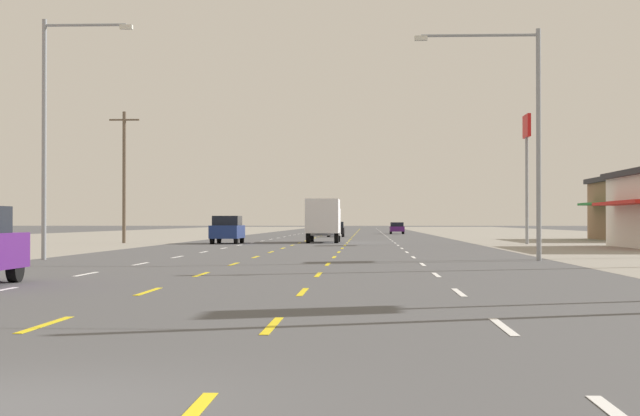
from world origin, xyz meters
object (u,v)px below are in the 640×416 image
(hatchback_center_turn_midfar, at_px, (336,229))
(suv_far_left_near, at_px, (227,229))
(box_truck_center_turn_mid, at_px, (323,218))
(pole_sign_right_row_2, at_px, (527,145))
(streetlight_right_row_0, at_px, (524,123))
(streetlight_left_row_0, at_px, (53,122))
(sedan_far_right_far, at_px, (397,228))

(hatchback_center_turn_midfar, bearing_deg, suv_far_left_near, -102.07)
(box_truck_center_turn_mid, distance_m, pole_sign_right_row_2, 16.04)
(hatchback_center_turn_midfar, height_order, streetlight_right_row_0, streetlight_right_row_0)
(box_truck_center_turn_mid, relative_size, streetlight_right_row_0, 0.77)
(hatchback_center_turn_midfar, distance_m, streetlight_left_row_0, 64.32)
(hatchback_center_turn_midfar, distance_m, sedan_far_right_far, 25.72)
(sedan_far_right_far, relative_size, streetlight_right_row_0, 0.48)
(hatchback_center_turn_midfar, bearing_deg, streetlight_right_row_0, -81.46)
(box_truck_center_turn_mid, relative_size, streetlight_left_row_0, 0.72)
(streetlight_right_row_0, bearing_deg, box_truck_center_turn_mid, 105.22)
(streetlight_left_row_0, xyz_separation_m, streetlight_right_row_0, (19.35, 0.00, -0.14))
(hatchback_center_turn_midfar, bearing_deg, pole_sign_right_row_2, -66.42)
(streetlight_left_row_0, distance_m, streetlight_right_row_0, 19.35)
(suv_far_left_near, distance_m, streetlight_right_row_0, 35.74)
(suv_far_left_near, height_order, hatchback_center_turn_midfar, suv_far_left_near)
(pole_sign_right_row_2, height_order, streetlight_left_row_0, streetlight_left_row_0)
(box_truck_center_turn_mid, bearing_deg, hatchback_center_turn_midfar, 89.81)
(pole_sign_right_row_2, bearing_deg, suv_far_left_near, 177.48)
(streetlight_left_row_0, relative_size, streetlight_right_row_0, 1.06)
(hatchback_center_turn_midfar, xyz_separation_m, pole_sign_right_row_2, (14.33, -32.84, 6.16))
(sedan_far_right_far, bearing_deg, box_truck_center_turn_mid, -97.59)
(sedan_far_right_far, height_order, pole_sign_right_row_2, pole_sign_right_row_2)
(box_truck_center_turn_mid, xyz_separation_m, hatchback_center_turn_midfar, (0.09, 28.03, -1.05))
(box_truck_center_turn_mid, xyz_separation_m, streetlight_left_row_0, (-9.74, -35.34, 3.88))
(box_truck_center_turn_mid, xyz_separation_m, sedan_far_right_far, (7.03, 52.80, -1.08))
(streetlight_right_row_0, bearing_deg, hatchback_center_turn_midfar, 98.54)
(box_truck_center_turn_mid, relative_size, sedan_far_right_far, 1.60)
(streetlight_left_row_0, bearing_deg, box_truck_center_turn_mid, 74.59)
(suv_far_left_near, xyz_separation_m, hatchback_center_turn_midfar, (6.82, 31.91, -0.24))
(pole_sign_right_row_2, bearing_deg, streetlight_right_row_0, -98.95)
(box_truck_center_turn_mid, bearing_deg, streetlight_left_row_0, -105.41)
(hatchback_center_turn_midfar, xyz_separation_m, sedan_far_right_far, (6.94, 24.77, -0.03))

